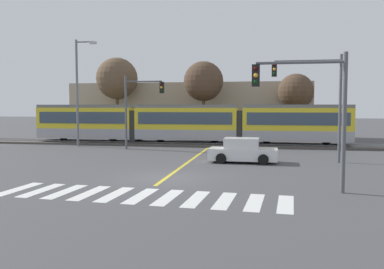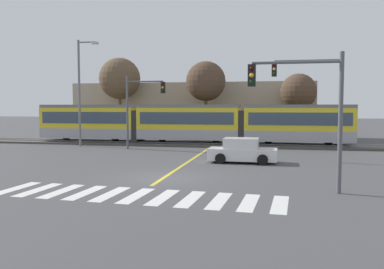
{
  "view_description": "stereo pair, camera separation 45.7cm",
  "coord_description": "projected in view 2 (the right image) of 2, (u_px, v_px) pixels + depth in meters",
  "views": [
    {
      "loc": [
        4.78,
        -19.01,
        3.51
      ],
      "look_at": [
        -0.09,
        7.48,
        1.6
      ],
      "focal_mm": 38.0,
      "sensor_mm": 36.0,
      "label": 1
    },
    {
      "loc": [
        5.23,
        -18.92,
        3.51
      ],
      "look_at": [
        -0.09,
        7.48,
        1.6
      ],
      "focal_mm": 38.0,
      "sensor_mm": 36.0,
      "label": 2
    }
  ],
  "objects": [
    {
      "name": "ground_plane",
      "position": [
        164.0,
        178.0,
        19.78
      ],
      "size": [
        200.0,
        200.0,
        0.0
      ],
      "primitive_type": "plane",
      "color": "#474749"
    },
    {
      "name": "track_bed",
      "position": [
        213.0,
        144.0,
        36.03
      ],
      "size": [
        120.0,
        4.0,
        0.18
      ],
      "primitive_type": "cube",
      "color": "#4C4742",
      "rests_on": "ground"
    },
    {
      "name": "rail_near",
      "position": [
        212.0,
        143.0,
        35.31
      ],
      "size": [
        120.0,
        0.08,
        0.1
      ],
      "primitive_type": "cube",
      "color": "#939399",
      "rests_on": "track_bed"
    },
    {
      "name": "rail_far",
      "position": [
        215.0,
        142.0,
        36.72
      ],
      "size": [
        120.0,
        0.08,
        0.1
      ],
      "primitive_type": "cube",
      "color": "#939399",
      "rests_on": "track_bed"
    },
    {
      "name": "light_rail_tram",
      "position": [
        189.0,
        122.0,
        36.32
      ],
      "size": [
        28.0,
        2.64,
        3.43
      ],
      "color": "#9E9EA3",
      "rests_on": "track_bed"
    },
    {
      "name": "crosswalk_stripe_0",
      "position": [
        16.0,
        188.0,
        17.26
      ],
      "size": [
        0.73,
        2.83,
        0.01
      ],
      "primitive_type": "cube",
      "rotation": [
        0.0,
        0.0,
        -0.06
      ],
      "color": "silver",
      "rests_on": "ground"
    },
    {
      "name": "crosswalk_stripe_1",
      "position": [
        38.0,
        190.0,
        16.98
      ],
      "size": [
        0.73,
        2.83,
        0.01
      ],
      "primitive_type": "cube",
      "rotation": [
        0.0,
        0.0,
        -0.06
      ],
      "color": "silver",
      "rests_on": "ground"
    },
    {
      "name": "crosswalk_stripe_2",
      "position": [
        62.0,
        191.0,
        16.7
      ],
      "size": [
        0.73,
        2.83,
        0.01
      ],
      "primitive_type": "cube",
      "rotation": [
        0.0,
        0.0,
        -0.06
      ],
      "color": "silver",
      "rests_on": "ground"
    },
    {
      "name": "crosswalk_stripe_3",
      "position": [
        86.0,
        193.0,
        16.42
      ],
      "size": [
        0.73,
        2.83,
        0.01
      ],
      "primitive_type": "cube",
      "rotation": [
        0.0,
        0.0,
        -0.06
      ],
      "color": "silver",
      "rests_on": "ground"
    },
    {
      "name": "crosswalk_stripe_4",
      "position": [
        111.0,
        194.0,
        16.13
      ],
      "size": [
        0.73,
        2.83,
        0.01
      ],
      "primitive_type": "cube",
      "rotation": [
        0.0,
        0.0,
        -0.06
      ],
      "color": "silver",
      "rests_on": "ground"
    },
    {
      "name": "crosswalk_stripe_5",
      "position": [
        136.0,
        196.0,
        15.85
      ],
      "size": [
        0.73,
        2.83,
        0.01
      ],
      "primitive_type": "cube",
      "rotation": [
        0.0,
        0.0,
        -0.06
      ],
      "color": "silver",
      "rests_on": "ground"
    },
    {
      "name": "crosswalk_stripe_6",
      "position": [
        163.0,
        197.0,
        15.57
      ],
      "size": [
        0.73,
        2.83,
        0.01
      ],
      "primitive_type": "cube",
      "rotation": [
        0.0,
        0.0,
        -0.06
      ],
      "color": "silver",
      "rests_on": "ground"
    },
    {
      "name": "crosswalk_stripe_7",
      "position": [
        191.0,
        199.0,
        15.29
      ],
      "size": [
        0.73,
        2.83,
        0.01
      ],
      "primitive_type": "cube",
      "rotation": [
        0.0,
        0.0,
        -0.06
      ],
      "color": "silver",
      "rests_on": "ground"
    },
    {
      "name": "crosswalk_stripe_8",
      "position": [
        219.0,
        201.0,
        15.01
      ],
      "size": [
        0.73,
        2.83,
        0.01
      ],
      "primitive_type": "cube",
      "rotation": [
        0.0,
        0.0,
        -0.06
      ],
      "color": "silver",
      "rests_on": "ground"
    },
    {
      "name": "crosswalk_stripe_9",
      "position": [
        249.0,
        203.0,
        14.73
      ],
      "size": [
        0.73,
        2.83,
        0.01
      ],
      "primitive_type": "cube",
      "rotation": [
        0.0,
        0.0,
        -0.06
      ],
      "color": "silver",
      "rests_on": "ground"
    },
    {
      "name": "crosswalk_stripe_10",
      "position": [
        280.0,
        204.0,
        14.45
      ],
      "size": [
        0.73,
        2.83,
        0.01
      ],
      "primitive_type": "cube",
      "rotation": [
        0.0,
        0.0,
        -0.06
      ],
      "color": "silver",
      "rests_on": "ground"
    },
    {
      "name": "lane_centre_line",
      "position": [
        190.0,
        161.0,
        25.94
      ],
      "size": [
        0.2,
        16.64,
        0.01
      ],
      "primitive_type": "cube",
      "color": "gold",
      "rests_on": "ground"
    },
    {
      "name": "sedan_crossing",
      "position": [
        242.0,
        151.0,
        25.08
      ],
      "size": [
        4.23,
        1.98,
        1.52
      ],
      "color": "silver",
      "rests_on": "ground"
    },
    {
      "name": "traffic_light_far_left",
      "position": [
        140.0,
        101.0,
        32.52
      ],
      "size": [
        3.25,
        0.38,
        5.9
      ],
      "color": "#515459",
      "rests_on": "ground"
    },
    {
      "name": "traffic_light_near_right",
      "position": [
        307.0,
        100.0,
        16.25
      ],
      "size": [
        3.75,
        0.38,
        5.63
      ],
      "color": "#515459",
      "rests_on": "ground"
    },
    {
      "name": "traffic_light_mid_right",
      "position": [
        318.0,
        91.0,
        24.97
      ],
      "size": [
        4.25,
        0.38,
        6.65
      ],
      "color": "#515459",
      "rests_on": "ground"
    },
    {
      "name": "street_lamp_west",
      "position": [
        81.0,
        87.0,
        34.97
      ],
      "size": [
        1.92,
        0.28,
        9.13
      ],
      "color": "slate",
      "rests_on": "ground"
    },
    {
      "name": "bare_tree_far_west",
      "position": [
        120.0,
        79.0,
        42.38
      ],
      "size": [
        4.31,
        4.31,
        8.51
      ],
      "color": "brown",
      "rests_on": "ground"
    },
    {
      "name": "bare_tree_west",
      "position": [
        206.0,
        82.0,
        39.91
      ],
      "size": [
        3.91,
        3.91,
        7.88
      ],
      "color": "brown",
      "rests_on": "ground"
    },
    {
      "name": "bare_tree_east",
      "position": [
        299.0,
        92.0,
        39.47
      ],
      "size": [
        3.49,
        3.49,
        6.64
      ],
      "color": "brown",
      "rests_on": "ground"
    },
    {
      "name": "building_backdrop_far",
      "position": [
        193.0,
        110.0,
        46.11
      ],
      "size": [
        26.46,
        6.0,
        6.01
      ],
      "primitive_type": "cube",
      "color": "tan",
      "rests_on": "ground"
    }
  ]
}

